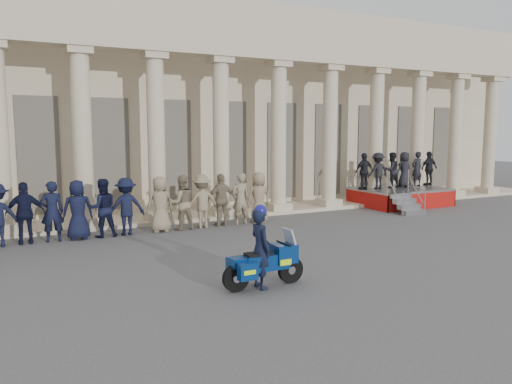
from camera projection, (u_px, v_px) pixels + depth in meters
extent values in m
plane|color=#4A4A4D|center=(301.00, 272.00, 12.33)|extent=(90.00, 90.00, 0.00)
cube|color=#BEAD8E|center=(142.00, 110.00, 25.04)|extent=(40.00, 10.00, 9.00)
cube|color=#BEAD8E|center=(184.00, 216.00, 20.10)|extent=(40.00, 2.60, 0.15)
cube|color=#BEAD8E|center=(188.00, 41.00, 18.57)|extent=(35.80, 1.00, 1.00)
cube|color=#BEAD8E|center=(188.00, 11.00, 18.44)|extent=(35.80, 1.00, 1.20)
cube|color=#BEAD8E|center=(4.00, 228.00, 16.43)|extent=(0.90, 0.90, 0.30)
cube|color=#BEAD8E|center=(86.00, 221.00, 17.60)|extent=(0.90, 0.90, 0.30)
cylinder|color=#BEAD8E|center=(83.00, 137.00, 17.24)|extent=(0.64, 0.64, 5.60)
cube|color=#BEAD8E|center=(79.00, 51.00, 16.89)|extent=(0.85, 0.85, 0.24)
cube|color=#BEAD8E|center=(158.00, 215.00, 18.78)|extent=(0.90, 0.90, 0.30)
cylinder|color=#BEAD8E|center=(156.00, 137.00, 18.42)|extent=(0.64, 0.64, 5.60)
cube|color=#BEAD8E|center=(154.00, 56.00, 18.06)|extent=(0.85, 0.85, 0.24)
cube|color=#BEAD8E|center=(222.00, 210.00, 19.95)|extent=(0.90, 0.90, 0.30)
cylinder|color=#BEAD8E|center=(221.00, 136.00, 19.59)|extent=(0.64, 0.64, 5.60)
cube|color=#BEAD8E|center=(220.00, 60.00, 19.24)|extent=(0.85, 0.85, 0.24)
cube|color=#BEAD8E|center=(278.00, 206.00, 21.13)|extent=(0.90, 0.90, 0.30)
cylinder|color=#BEAD8E|center=(278.00, 136.00, 20.77)|extent=(0.64, 0.64, 5.60)
cube|color=#BEAD8E|center=(279.00, 64.00, 20.41)|extent=(0.85, 0.85, 0.24)
cube|color=#BEAD8E|center=(329.00, 202.00, 22.30)|extent=(0.90, 0.90, 0.30)
cylinder|color=#BEAD8E|center=(330.00, 136.00, 21.94)|extent=(0.64, 0.64, 5.60)
cube|color=#BEAD8E|center=(331.00, 68.00, 21.59)|extent=(0.85, 0.85, 0.24)
cube|color=#BEAD8E|center=(374.00, 199.00, 23.47)|extent=(0.90, 0.90, 0.30)
cylinder|color=#BEAD8E|center=(376.00, 136.00, 23.12)|extent=(0.64, 0.64, 5.60)
cube|color=#BEAD8E|center=(378.00, 71.00, 22.76)|extent=(0.85, 0.85, 0.24)
cube|color=#BEAD8E|center=(415.00, 195.00, 24.65)|extent=(0.90, 0.90, 0.30)
cylinder|color=#BEAD8E|center=(418.00, 135.00, 24.29)|extent=(0.64, 0.64, 5.60)
cube|color=#BEAD8E|center=(420.00, 74.00, 23.94)|extent=(0.85, 0.85, 0.24)
cube|color=#BEAD8E|center=(453.00, 192.00, 25.82)|extent=(0.90, 0.90, 0.30)
cylinder|color=#BEAD8E|center=(455.00, 135.00, 25.47)|extent=(0.64, 0.64, 5.60)
cube|color=#BEAD8E|center=(458.00, 77.00, 25.11)|extent=(0.85, 0.85, 0.24)
cube|color=#BEAD8E|center=(487.00, 190.00, 27.00)|extent=(0.90, 0.90, 0.30)
cylinder|color=#BEAD8E|center=(490.00, 135.00, 26.64)|extent=(0.64, 0.64, 5.60)
cube|color=#BEAD8E|center=(493.00, 79.00, 26.29)|extent=(0.85, 0.85, 0.24)
cube|color=black|center=(39.00, 156.00, 18.53)|extent=(1.30, 0.12, 4.20)
cube|color=black|center=(110.00, 154.00, 19.70)|extent=(1.30, 0.12, 4.20)
cube|color=black|center=(174.00, 153.00, 20.88)|extent=(1.30, 0.12, 4.20)
cube|color=black|center=(230.00, 152.00, 22.05)|extent=(1.30, 0.12, 4.20)
cube|color=black|center=(281.00, 151.00, 23.22)|extent=(1.30, 0.12, 4.20)
cube|color=black|center=(327.00, 150.00, 24.40)|extent=(1.30, 0.12, 4.20)
cube|color=black|center=(369.00, 149.00, 25.57)|extent=(1.30, 0.12, 4.20)
cube|color=black|center=(407.00, 148.00, 26.75)|extent=(1.30, 0.12, 4.20)
cube|color=black|center=(442.00, 147.00, 27.92)|extent=(1.30, 0.12, 4.20)
imported|color=black|center=(25.00, 213.00, 15.23)|extent=(1.13, 0.47, 1.92)
imported|color=black|center=(52.00, 211.00, 15.58)|extent=(0.70, 0.46, 1.92)
imported|color=black|center=(78.00, 210.00, 15.92)|extent=(0.94, 0.61, 1.92)
imported|color=black|center=(102.00, 208.00, 16.27)|extent=(0.94, 0.73, 1.92)
imported|color=black|center=(126.00, 206.00, 16.61)|extent=(1.24, 0.71, 1.92)
imported|color=#82735A|center=(160.00, 204.00, 17.14)|extent=(0.94, 0.61, 1.92)
imported|color=#82735A|center=(181.00, 203.00, 17.49)|extent=(0.94, 0.73, 1.92)
imported|color=#82735A|center=(202.00, 201.00, 17.83)|extent=(1.24, 0.71, 1.92)
imported|color=#82735A|center=(222.00, 200.00, 18.18)|extent=(1.13, 0.47, 1.92)
imported|color=#82735A|center=(241.00, 199.00, 18.52)|extent=(0.70, 0.46, 1.92)
imported|color=#82735A|center=(259.00, 197.00, 18.87)|extent=(0.94, 0.61, 1.92)
cube|color=gray|center=(400.00, 189.00, 23.35)|extent=(4.05, 2.89, 0.10)
cube|color=#9F110C|center=(423.00, 201.00, 22.13)|extent=(4.05, 0.04, 0.72)
cube|color=#9F110C|center=(366.00, 200.00, 22.49)|extent=(0.04, 2.89, 0.72)
cube|color=#9F110C|center=(431.00, 195.00, 24.30)|extent=(0.04, 2.89, 0.72)
cube|color=gray|center=(414.00, 212.00, 20.71)|extent=(1.10, 0.28, 0.20)
cube|color=gray|center=(409.00, 207.00, 20.93)|extent=(1.10, 0.28, 0.20)
cube|color=gray|center=(405.00, 201.00, 21.15)|extent=(1.10, 0.28, 0.20)
cube|color=gray|center=(400.00, 195.00, 21.38)|extent=(1.10, 0.28, 0.20)
cylinder|color=gray|center=(381.00, 175.00, 24.51)|extent=(4.05, 0.04, 0.04)
imported|color=black|center=(364.00, 171.00, 22.51)|extent=(0.97, 0.41, 1.66)
imported|color=black|center=(378.00, 171.00, 22.87)|extent=(1.07, 0.62, 1.66)
imported|color=black|center=(391.00, 170.00, 23.23)|extent=(0.81, 0.63, 1.66)
imported|color=black|center=(404.00, 169.00, 23.60)|extent=(0.81, 0.53, 1.66)
imported|color=black|center=(417.00, 169.00, 23.96)|extent=(0.61, 0.40, 1.66)
imported|color=black|center=(429.00, 168.00, 24.32)|extent=(0.97, 0.41, 1.66)
cylinder|color=black|center=(290.00, 270.00, 11.41)|extent=(0.61, 0.13, 0.61)
cylinder|color=black|center=(236.00, 278.00, 10.78)|extent=(0.61, 0.13, 0.61)
cube|color=navy|center=(266.00, 262.00, 11.08)|extent=(1.06, 0.40, 0.35)
cube|color=navy|center=(284.00, 253.00, 11.28)|extent=(0.51, 0.48, 0.41)
cube|color=silver|center=(284.00, 262.00, 11.30)|extent=(0.21, 0.28, 0.11)
cube|color=#B2BFCC|center=(290.00, 239.00, 11.31)|extent=(0.20, 0.43, 0.49)
cube|color=black|center=(259.00, 255.00, 10.98)|extent=(0.60, 0.32, 0.09)
cube|color=navy|center=(238.00, 262.00, 10.76)|extent=(0.33, 0.32, 0.20)
cube|color=navy|center=(248.00, 271.00, 10.56)|extent=(0.42, 0.21, 0.37)
cube|color=#C3F90D|center=(248.00, 271.00, 10.56)|extent=(0.28, 0.22, 0.09)
cube|color=navy|center=(236.00, 265.00, 11.08)|extent=(0.42, 0.21, 0.37)
cube|color=#C3F90D|center=(236.00, 265.00, 11.08)|extent=(0.28, 0.22, 0.09)
cylinder|color=silver|center=(243.00, 275.00, 11.10)|extent=(0.55, 0.10, 0.09)
cylinder|color=black|center=(284.00, 243.00, 11.25)|extent=(0.04, 0.65, 0.03)
imported|color=black|center=(260.00, 248.00, 10.98)|extent=(0.43, 0.65, 1.78)
sphere|color=navy|center=(260.00, 211.00, 10.88)|extent=(0.28, 0.28, 0.28)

